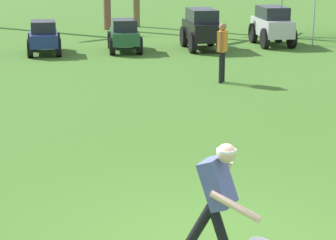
{
  "coord_description": "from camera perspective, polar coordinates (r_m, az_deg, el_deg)",
  "views": [
    {
      "loc": [
        -2.09,
        -6.74,
        3.42
      ],
      "look_at": [
        -0.07,
        2.63,
        0.9
      ],
      "focal_mm": 70.0,
      "sensor_mm": 36.0,
      "label": 1
    }
  ],
  "objects": [
    {
      "name": "frisbee_thrower",
      "position": [
        7.16,
        4.29,
        -6.77
      ],
      "size": [
        0.78,
        0.9,
        1.43
      ],
      "color": "black",
      "rests_on": "ground_plane"
    },
    {
      "name": "parked_car_slot_e",
      "position": [
        22.5,
        -3.82,
        7.41
      ],
      "size": [
        1.26,
        2.27,
        1.1
      ],
      "color": "#235133",
      "rests_on": "ground_plane"
    },
    {
      "name": "parked_car_slot_d",
      "position": [
        22.34,
        -10.76,
        7.14
      ],
      "size": [
        1.14,
        2.22,
        1.1
      ],
      "color": "navy",
      "rests_on": "ground_plane"
    },
    {
      "name": "parked_car_slot_g",
      "position": [
        24.16,
        9.06,
        8.19
      ],
      "size": [
        1.32,
        2.41,
        1.4
      ],
      "color": "#B7BABF",
      "rests_on": "ground_plane"
    },
    {
      "name": "teammate_near_sideline",
      "position": [
        17.13,
        4.75,
        6.36
      ],
      "size": [
        0.35,
        0.45,
        1.56
      ],
      "color": "black",
      "rests_on": "ground_plane"
    },
    {
      "name": "parked_car_slot_f",
      "position": [
        22.92,
        2.97,
        8.01
      ],
      "size": [
        1.26,
        2.39,
        1.4
      ],
      "color": "black",
      "rests_on": "ground_plane"
    }
  ]
}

